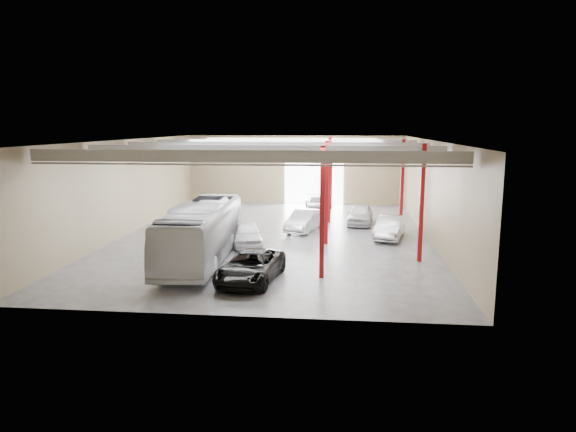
% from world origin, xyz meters
% --- Properties ---
extents(depot_shell, '(22.12, 32.12, 7.06)m').
position_xyz_m(depot_shell, '(0.13, 0.48, 4.98)').
color(depot_shell, '#444348').
rests_on(depot_shell, ground).
extents(coach_bus, '(3.50, 12.63, 3.48)m').
position_xyz_m(coach_bus, '(-3.50, -7.00, 1.74)').
color(coach_bus, silver).
rests_on(coach_bus, ground).
extents(black_sedan, '(3.35, 5.98, 1.58)m').
position_xyz_m(black_sedan, '(0.16, -11.04, 0.79)').
color(black_sedan, black).
rests_on(black_sedan, ground).
extents(car_row_a, '(2.99, 5.03, 1.60)m').
position_xyz_m(car_row_a, '(-1.53, -3.00, 0.80)').
color(car_row_a, silver).
rests_on(car_row_a, ground).
extents(car_row_b, '(2.93, 5.18, 1.62)m').
position_xyz_m(car_row_b, '(2.01, 2.20, 0.81)').
color(car_row_b, silver).
rests_on(car_row_b, ground).
extents(car_row_c, '(2.72, 4.93, 1.35)m').
position_xyz_m(car_row_c, '(2.50, 12.00, 0.68)').
color(car_row_c, gray).
rests_on(car_row_c, ground).
extents(car_right_near, '(2.79, 5.15, 1.61)m').
position_xyz_m(car_right_near, '(8.30, 0.19, 0.80)').
color(car_right_near, silver).
rests_on(car_right_near, ground).
extents(car_right_far, '(2.42, 4.94, 1.62)m').
position_xyz_m(car_right_far, '(6.38, 5.39, 0.81)').
color(car_right_far, silver).
rests_on(car_right_far, ground).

